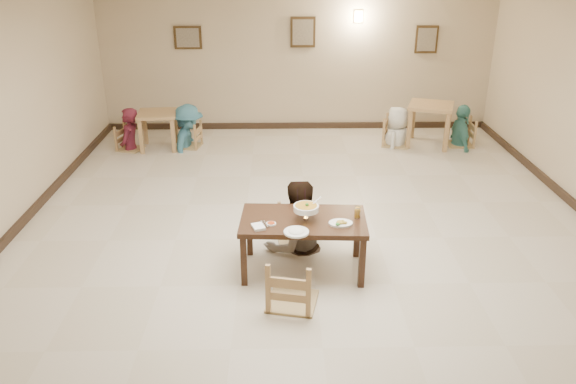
{
  "coord_description": "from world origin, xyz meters",
  "views": [
    {
      "loc": [
        -0.42,
        -6.57,
        3.55
      ],
      "look_at": [
        -0.3,
        -0.19,
        0.76
      ],
      "focal_mm": 35.0,
      "sensor_mm": 36.0,
      "label": 1
    }
  ],
  "objects_px": {
    "main_table": "(303,225)",
    "drink_glass": "(357,213)",
    "bg_table_left": "(158,119)",
    "bg_chair_rl": "(398,119)",
    "bg_chair_rr": "(462,120)",
    "bg_table_right": "(431,111)",
    "bg_chair_ll": "(128,127)",
    "bg_diner_b": "(186,105)",
    "bg_diner_a": "(126,108)",
    "bg_diner_d": "(464,105)",
    "bg_diner_c": "(399,107)",
    "main_diner": "(297,181)",
    "curry_warmer": "(306,208)",
    "chair_near": "(292,259)",
    "bg_chair_lr": "(188,124)",
    "chair_far": "(294,210)"
  },
  "relations": [
    {
      "from": "bg_diner_b",
      "to": "bg_diner_d",
      "type": "height_order",
      "value": "bg_diner_b"
    },
    {
      "from": "drink_glass",
      "to": "bg_chair_rr",
      "type": "distance_m",
      "value": 5.28
    },
    {
      "from": "chair_near",
      "to": "main_diner",
      "type": "distance_m",
      "value": 1.33
    },
    {
      "from": "bg_table_left",
      "to": "bg_diner_d",
      "type": "xyz_separation_m",
      "value": [
        5.83,
        0.06,
        0.23
      ]
    },
    {
      "from": "bg_diner_d",
      "to": "chair_near",
      "type": "bearing_deg",
      "value": 147.06
    },
    {
      "from": "bg_table_left",
      "to": "bg_chair_ll",
      "type": "xyz_separation_m",
      "value": [
        -0.55,
        -0.07,
        -0.13
      ]
    },
    {
      "from": "bg_table_right",
      "to": "bg_diner_a",
      "type": "relative_size",
      "value": 0.64
    },
    {
      "from": "bg_table_left",
      "to": "bg_chair_rl",
      "type": "bearing_deg",
      "value": 1.18
    },
    {
      "from": "chair_far",
      "to": "bg_diner_c",
      "type": "height_order",
      "value": "bg_diner_c"
    },
    {
      "from": "bg_table_left",
      "to": "bg_table_right",
      "type": "relative_size",
      "value": 0.75
    },
    {
      "from": "main_table",
      "to": "bg_diner_c",
      "type": "distance_m",
      "value": 5.03
    },
    {
      "from": "bg_chair_lr",
      "to": "bg_diner_c",
      "type": "relative_size",
      "value": 0.61
    },
    {
      "from": "curry_warmer",
      "to": "bg_chair_rl",
      "type": "xyz_separation_m",
      "value": [
        2.0,
        4.64,
        -0.3
      ]
    },
    {
      "from": "bg_chair_rl",
      "to": "bg_chair_rr",
      "type": "xyz_separation_m",
      "value": [
        1.24,
        -0.03,
        -0.03
      ]
    },
    {
      "from": "curry_warmer",
      "to": "bg_diner_a",
      "type": "distance_m",
      "value": 5.46
    },
    {
      "from": "bg_diner_a",
      "to": "bg_chair_rr",
      "type": "bearing_deg",
      "value": 98.13
    },
    {
      "from": "bg_diner_b",
      "to": "bg_chair_rr",
      "type": "bearing_deg",
      "value": -82.93
    },
    {
      "from": "main_table",
      "to": "bg_diner_b",
      "type": "distance_m",
      "value": 5.01
    },
    {
      "from": "bg_diner_a",
      "to": "bg_chair_rl",
      "type": "bearing_deg",
      "value": 98.77
    },
    {
      "from": "bg_diner_d",
      "to": "bg_diner_b",
      "type": "bearing_deg",
      "value": 90.02
    },
    {
      "from": "main_diner",
      "to": "bg_diner_c",
      "type": "distance_m",
      "value": 4.52
    },
    {
      "from": "chair_near",
      "to": "main_diner",
      "type": "relative_size",
      "value": 0.61
    },
    {
      "from": "main_diner",
      "to": "bg_diner_d",
      "type": "xyz_separation_m",
      "value": [
        3.33,
        3.98,
        -0.09
      ]
    },
    {
      "from": "curry_warmer",
      "to": "bg_diner_b",
      "type": "xyz_separation_m",
      "value": [
        -2.04,
        4.62,
        0.0
      ]
    },
    {
      "from": "main_diner",
      "to": "bg_diner_c",
      "type": "bearing_deg",
      "value": -139.47
    },
    {
      "from": "bg_table_right",
      "to": "bg_diner_c",
      "type": "relative_size",
      "value": 0.68
    },
    {
      "from": "chair_near",
      "to": "drink_glass",
      "type": "xyz_separation_m",
      "value": [
        0.77,
        0.7,
        0.2
      ]
    },
    {
      "from": "chair_near",
      "to": "bg_chair_rr",
      "type": "distance_m",
      "value": 6.27
    },
    {
      "from": "curry_warmer",
      "to": "bg_table_left",
      "type": "relative_size",
      "value": 0.42
    },
    {
      "from": "bg_diner_d",
      "to": "curry_warmer",
      "type": "bearing_deg",
      "value": 144.97
    },
    {
      "from": "bg_diner_a",
      "to": "bg_diner_d",
      "type": "distance_m",
      "value": 6.38
    },
    {
      "from": "main_diner",
      "to": "bg_chair_rl",
      "type": "xyz_separation_m",
      "value": [
        2.09,
        4.01,
        -0.37
      ]
    },
    {
      "from": "bg_chair_ll",
      "to": "bg_diner_d",
      "type": "bearing_deg",
      "value": -72.51
    },
    {
      "from": "curry_warmer",
      "to": "drink_glass",
      "type": "height_order",
      "value": "curry_warmer"
    },
    {
      "from": "bg_table_right",
      "to": "bg_chair_ll",
      "type": "bearing_deg",
      "value": -178.24
    },
    {
      "from": "curry_warmer",
      "to": "bg_chair_rr",
      "type": "bearing_deg",
      "value": 54.89
    },
    {
      "from": "chair_far",
      "to": "bg_diner_a",
      "type": "height_order",
      "value": "bg_diner_a"
    },
    {
      "from": "chair_near",
      "to": "bg_chair_ll",
      "type": "distance_m",
      "value": 5.91
    },
    {
      "from": "bg_chair_lr",
      "to": "main_table",
      "type": "bearing_deg",
      "value": 34.65
    },
    {
      "from": "bg_chair_ll",
      "to": "bg_diner_c",
      "type": "height_order",
      "value": "bg_diner_c"
    },
    {
      "from": "bg_table_right",
      "to": "bg_chair_rl",
      "type": "distance_m",
      "value": 0.64
    },
    {
      "from": "drink_glass",
      "to": "bg_diner_d",
      "type": "relative_size",
      "value": 0.09
    },
    {
      "from": "main_table",
      "to": "drink_glass",
      "type": "bearing_deg",
      "value": 4.48
    },
    {
      "from": "bg_diner_b",
      "to": "bg_chair_rl",
      "type": "bearing_deg",
      "value": -82.52
    },
    {
      "from": "main_diner",
      "to": "bg_chair_lr",
      "type": "height_order",
      "value": "main_diner"
    },
    {
      "from": "drink_glass",
      "to": "bg_chair_lr",
      "type": "height_order",
      "value": "bg_chair_lr"
    },
    {
      "from": "bg_chair_ll",
      "to": "bg_diner_b",
      "type": "distance_m",
      "value": 1.17
    },
    {
      "from": "drink_glass",
      "to": "bg_diner_b",
      "type": "bearing_deg",
      "value": 120.0
    },
    {
      "from": "bg_chair_lr",
      "to": "bg_diner_a",
      "type": "bearing_deg",
      "value": -71.63
    },
    {
      "from": "bg_diner_b",
      "to": "bg_diner_d",
      "type": "relative_size",
      "value": 1.03
    }
  ]
}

